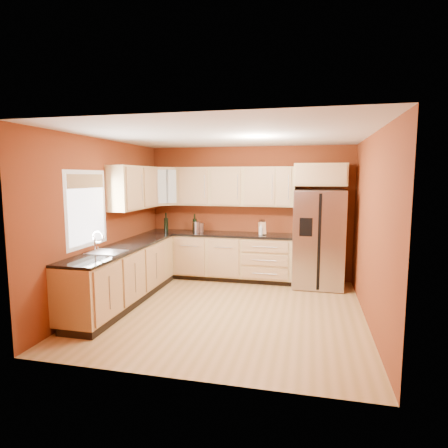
{
  "coord_description": "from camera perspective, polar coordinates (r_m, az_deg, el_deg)",
  "views": [
    {
      "loc": [
        1.18,
        -5.33,
        2.02
      ],
      "look_at": [
        -0.25,
        0.9,
        1.2
      ],
      "focal_mm": 30.0,
      "sensor_mm": 36.0,
      "label": 1
    }
  ],
  "objects": [
    {
      "name": "wall_left",
      "position": [
        6.25,
        -17.73,
        0.31
      ],
      "size": [
        0.04,
        4.0,
        2.6
      ],
      "primitive_type": "cube",
      "color": "maroon",
      "rests_on": "floor"
    },
    {
      "name": "soap_dispenser",
      "position": [
        7.09,
        5.63,
        -0.88
      ],
      "size": [
        0.09,
        0.09,
        0.2
      ],
      "primitive_type": "cylinder",
      "rotation": [
        0.0,
        0.0,
        0.36
      ],
      "color": "silver",
      "rests_on": "countertop_back"
    },
    {
      "name": "canister_right",
      "position": [
        7.44,
        -3.53,
        -0.55
      ],
      "size": [
        0.14,
        0.14,
        0.18
      ],
      "primitive_type": "cylinder",
      "rotation": [
        0.0,
        0.0,
        -0.39
      ],
      "color": "#B4B4B9",
      "rests_on": "countertop_back"
    },
    {
      "name": "countertop_left",
      "position": [
        6.16,
        -15.1,
        -3.46
      ],
      "size": [
        0.62,
        2.8,
        0.04
      ],
      "primitive_type": "cube",
      "color": "black",
      "rests_on": "base_cabinets_left"
    },
    {
      "name": "wall_front",
      "position": [
        3.61,
        -6.42,
        -4.26
      ],
      "size": [
        4.0,
        0.04,
        2.6
      ],
      "primitive_type": "cube",
      "color": "maroon",
      "rests_on": "floor"
    },
    {
      "name": "base_cabinets_left",
      "position": [
        6.26,
        -15.04,
        -7.59
      ],
      "size": [
        0.6,
        2.8,
        0.88
      ],
      "primitive_type": "cube",
      "color": "#A78551",
      "rests_on": "floor"
    },
    {
      "name": "canister_left",
      "position": [
        7.38,
        -4.16,
        -0.48
      ],
      "size": [
        0.17,
        0.17,
        0.21
      ],
      "primitive_type": "cylinder",
      "rotation": [
        0.0,
        0.0,
        0.42
      ],
      "color": "#B4B4B9",
      "rests_on": "countertop_back"
    },
    {
      "name": "refrigerator",
      "position": [
        7.05,
        14.18,
        -2.17
      ],
      "size": [
        0.9,
        0.75,
        1.78
      ],
      "primitive_type": "cube",
      "color": "#B4B4B9",
      "rests_on": "floor"
    },
    {
      "name": "over_fridge_cabinet",
      "position": [
        7.03,
        14.47,
        7.29
      ],
      "size": [
        0.92,
        0.6,
        0.4
      ],
      "primitive_type": "cube",
      "color": "#A78551",
      "rests_on": "wall_back"
    },
    {
      "name": "corner_upper_cabinet",
      "position": [
        7.56,
        -9.23,
        5.7
      ],
      "size": [
        0.67,
        0.67,
        0.75
      ],
      "primitive_type": "cube",
      "rotation": [
        0.0,
        0.0,
        0.79
      ],
      "color": "#A78551",
      "rests_on": "wall_back"
    },
    {
      "name": "window",
      "position": [
        5.79,
        -20.17,
        2.18
      ],
      "size": [
        0.03,
        0.9,
        1.0
      ],
      "primitive_type": "cube",
      "color": "white",
      "rests_on": "wall_left"
    },
    {
      "name": "wine_bottle_a",
      "position": [
        7.44,
        -4.49,
        0.16
      ],
      "size": [
        0.09,
        0.09,
        0.36
      ],
      "primitive_type": null,
      "rotation": [
        0.0,
        0.0,
        0.12
      ],
      "color": "black",
      "rests_on": "countertop_back"
    },
    {
      "name": "wine_bottle_b",
      "position": [
        7.64,
        -8.83,
        0.3
      ],
      "size": [
        0.08,
        0.08,
        0.37
      ],
      "primitive_type": null,
      "rotation": [
        0.0,
        0.0,
        -0.01
      ],
      "color": "black",
      "rests_on": "countertop_back"
    },
    {
      "name": "ceiling",
      "position": [
        5.49,
        0.5,
        13.34
      ],
      "size": [
        4.0,
        4.0,
        0.0
      ],
      "primitive_type": "plane",
      "color": "silver",
      "rests_on": "wall_back"
    },
    {
      "name": "sink_faucet",
      "position": [
        5.7,
        -17.51,
        -2.66
      ],
      "size": [
        0.5,
        0.42,
        0.3
      ],
      "primitive_type": null,
      "color": "white",
      "rests_on": "countertop_left"
    },
    {
      "name": "knife_block",
      "position": [
        7.15,
        5.84,
        -0.66
      ],
      "size": [
        0.15,
        0.15,
        0.24
      ],
      "primitive_type": "cube",
      "rotation": [
        0.0,
        0.0,
        0.42
      ],
      "color": "tan",
      "rests_on": "countertop_back"
    },
    {
      "name": "upper_cabinets_left",
      "position": [
        6.77,
        -13.56,
        5.42
      ],
      "size": [
        0.33,
        1.35,
        0.75
      ],
      "primitive_type": "cube",
      "color": "#A78551",
      "rests_on": "wall_left"
    },
    {
      "name": "countertop_back",
      "position": [
        7.32,
        -0.87,
        -1.53
      ],
      "size": [
        2.9,
        0.62,
        0.04
      ],
      "primitive_type": "cube",
      "color": "black",
      "rests_on": "base_cabinets_back"
    },
    {
      "name": "wall_back",
      "position": [
        7.46,
        3.8,
        1.72
      ],
      "size": [
        4.0,
        0.04,
        2.6
      ],
      "primitive_type": "cube",
      "color": "maroon",
      "rests_on": "floor"
    },
    {
      "name": "upper_cabinets_back",
      "position": [
        7.31,
        1.69,
        5.74
      ],
      "size": [
        2.3,
        0.33,
        0.75
      ],
      "primitive_type": "cube",
      "color": "#A78551",
      "rests_on": "wall_back"
    },
    {
      "name": "base_cabinets_back",
      "position": [
        7.41,
        -0.84,
        -5.04
      ],
      "size": [
        2.9,
        0.6,
        0.88
      ],
      "primitive_type": "cube",
      "color": "#A78551",
      "rests_on": "floor"
    },
    {
      "name": "floor",
      "position": [
        5.82,
        0.47,
        -13.02
      ],
      "size": [
        4.0,
        4.0,
        0.0
      ],
      "primitive_type": "plane",
      "color": "#AC8042",
      "rests_on": "ground"
    },
    {
      "name": "wall_right",
      "position": [
        5.44,
        21.51,
        -0.83
      ],
      "size": [
        0.04,
        4.0,
        2.6
      ],
      "primitive_type": "cube",
      "color": "maroon",
      "rests_on": "floor"
    }
  ]
}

